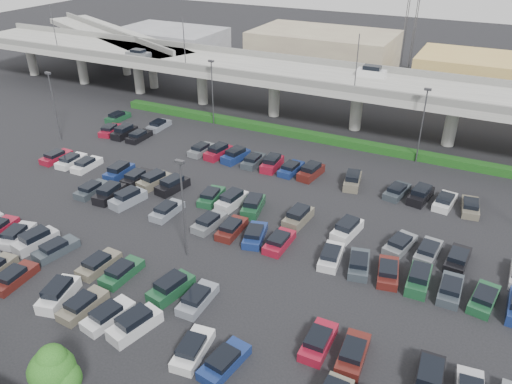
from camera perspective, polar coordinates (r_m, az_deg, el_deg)
ground at (r=55.62m, az=-3.33°, el=-2.86°), size 280.00×280.00×0.00m
overpass at (r=79.92m, az=8.01°, el=12.41°), size 150.00×13.00×15.80m
on_ramp at (r=115.45m, az=-16.07°, el=16.60°), size 50.93×30.13×8.80m
hedge at (r=75.70m, az=6.06°, el=6.43°), size 66.00×1.60×1.10m
tree_row at (r=37.47m, az=-23.85°, el=-17.49°), size 65.07×3.66×5.94m
parked_cars at (r=52.74m, az=-5.53°, el=-4.09°), size 62.64×41.59×1.67m
light_poles at (r=56.14m, az=-6.18°, el=4.54°), size 66.90×48.38×10.30m
distant_buildings at (r=106.40m, az=20.02°, el=13.30°), size 138.00×24.00×9.00m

